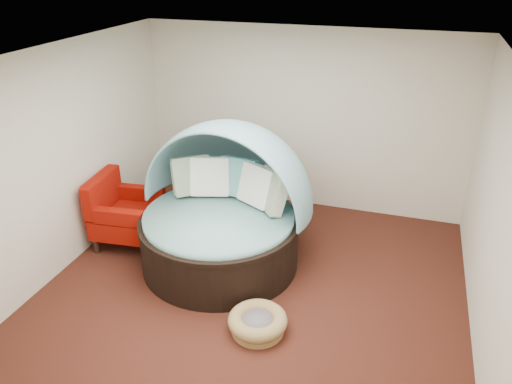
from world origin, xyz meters
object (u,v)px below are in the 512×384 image
(pet_basket, at_px, (258,322))
(canopy_daybed, at_px, (223,201))
(red_armchair, at_px, (124,213))
(side_table, at_px, (139,217))

(pet_basket, bearing_deg, canopy_daybed, 124.82)
(red_armchair, xyz_separation_m, side_table, (0.07, 0.27, -0.19))
(canopy_daybed, distance_m, red_armchair, 1.54)
(pet_basket, xyz_separation_m, red_armchair, (-2.34, 1.21, 0.35))
(pet_basket, distance_m, red_armchair, 2.65)
(pet_basket, height_order, side_table, side_table)
(canopy_daybed, xyz_separation_m, pet_basket, (0.85, -1.22, -0.75))
(red_armchair, relative_size, side_table, 2.20)
(canopy_daybed, height_order, side_table, canopy_daybed)
(pet_basket, distance_m, side_table, 2.71)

